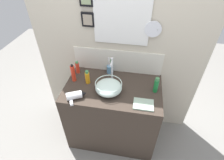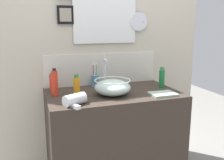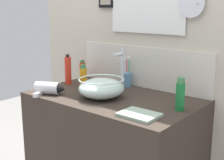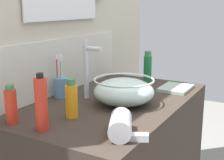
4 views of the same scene
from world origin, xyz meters
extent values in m
cube|color=#382D26|center=(0.00, 0.00, 0.42)|extent=(1.03, 0.62, 0.85)
cube|color=beige|center=(0.00, 0.34, 1.20)|extent=(1.92, 0.06, 2.40)
cube|color=beige|center=(0.00, 0.30, 0.98)|extent=(1.01, 0.02, 0.28)
cube|color=white|center=(0.03, 0.30, 1.45)|extent=(0.50, 0.01, 0.41)
cube|color=white|center=(0.03, 0.30, 1.45)|extent=(0.56, 0.01, 0.47)
cylinder|color=silver|center=(0.34, 0.29, 1.40)|extent=(0.16, 0.01, 0.16)
cylinder|color=silver|center=(0.38, 0.30, 1.40)|extent=(0.01, 0.06, 0.01)
cube|color=black|center=(-0.31, 0.30, 1.45)|extent=(0.13, 0.02, 0.15)
cube|color=gray|center=(-0.31, 0.29, 1.45)|extent=(0.09, 0.01, 0.11)
ellipsoid|color=silver|center=(-0.03, -0.07, 0.90)|extent=(0.27, 0.27, 0.12)
torus|color=silver|center=(-0.03, -0.07, 0.96)|extent=(0.27, 0.27, 0.01)
torus|color=#B2B7BC|center=(-0.03, -0.07, 0.85)|extent=(0.10, 0.10, 0.01)
cylinder|color=silver|center=(-0.03, 0.13, 0.97)|extent=(0.02, 0.02, 0.25)
cylinder|color=silver|center=(-0.03, 0.09, 1.09)|extent=(0.02, 0.08, 0.02)
cylinder|color=silver|center=(-0.03, 0.13, 1.11)|extent=(0.02, 0.02, 0.03)
cylinder|color=silver|center=(-0.35, -0.23, 0.88)|extent=(0.17, 0.14, 0.08)
cone|color=black|center=(-0.26, -0.18, 0.88)|extent=(0.07, 0.08, 0.07)
cube|color=silver|center=(-0.36, -0.29, 0.86)|extent=(0.07, 0.09, 0.02)
cylinder|color=#598CB2|center=(-0.08, 0.25, 0.89)|extent=(0.06, 0.06, 0.10)
cylinder|color=green|center=(-0.07, 0.25, 0.94)|extent=(0.01, 0.01, 0.19)
cube|color=white|center=(-0.07, 0.25, 1.05)|extent=(0.01, 0.01, 0.02)
cylinder|color=#D83F4C|center=(-0.09, 0.26, 0.94)|extent=(0.01, 0.01, 0.18)
cube|color=white|center=(-0.09, 0.26, 1.04)|extent=(0.01, 0.01, 0.02)
cylinder|color=white|center=(-0.09, 0.23, 0.94)|extent=(0.01, 0.01, 0.18)
cube|color=white|center=(-0.09, 0.23, 1.03)|extent=(0.01, 0.01, 0.02)
cylinder|color=orange|center=(-0.28, 0.03, 0.91)|extent=(0.05, 0.05, 0.13)
cylinder|color=#3F7F4C|center=(-0.28, 0.03, 0.99)|extent=(0.04, 0.04, 0.03)
cylinder|color=red|center=(-0.45, 0.19, 0.91)|extent=(0.04, 0.04, 0.13)
cylinder|color=#3F7F4C|center=(-0.45, 0.19, 0.99)|extent=(0.03, 0.03, 0.02)
cylinder|color=red|center=(-0.44, 0.04, 0.94)|extent=(0.05, 0.05, 0.19)
cylinder|color=black|center=(-0.44, 0.04, 1.05)|extent=(0.03, 0.03, 0.02)
cylinder|color=#197233|center=(0.44, 0.02, 0.92)|extent=(0.05, 0.05, 0.15)
cylinder|color=#3F7F4C|center=(0.44, 0.02, 1.01)|extent=(0.04, 0.04, 0.03)
cube|color=#99B29E|center=(0.33, -0.20, 0.85)|extent=(0.19, 0.15, 0.02)
camera|label=1|loc=(0.23, -1.36, 2.10)|focal=28.00mm
camera|label=2|loc=(-0.62, -1.80, 1.36)|focal=40.00mm
camera|label=3|loc=(1.17, -1.42, 1.38)|focal=50.00mm
camera|label=4|loc=(-1.23, -0.70, 1.28)|focal=50.00mm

